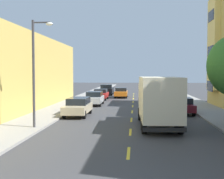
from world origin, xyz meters
name	(u,v)px	position (x,y,z in m)	size (l,w,h in m)	color
ground_plane	(133,103)	(0.00, 30.00, 0.00)	(160.00, 160.00, 0.00)	#38383A
sidewalk_left	(70,104)	(-7.10, 28.00, 0.07)	(3.20, 120.00, 0.14)	gray
sidewalk_right	(198,105)	(7.10, 28.00, 0.07)	(3.20, 120.00, 0.14)	gray
lane_centerline_dashes	(132,109)	(0.00, 24.50, 0.00)	(0.14, 47.20, 0.01)	yellow
street_lamp	(36,65)	(-5.95, 12.48, 4.04)	(1.35, 0.28, 6.73)	#38383D
delivery_box_truck	(158,99)	(1.81, 13.87, 1.88)	(2.61, 7.38, 3.31)	beige
parked_pickup_black	(107,90)	(-4.37, 44.00, 0.83)	(2.09, 5.33, 1.73)	black
parked_wagon_silver	(94,98)	(-4.28, 27.89, 0.80)	(1.87, 4.72, 1.50)	#B2B5BA
parked_pickup_white	(158,88)	(4.49, 51.25, 0.83)	(2.04, 5.32, 1.73)	silver
parked_wagon_champagne	(78,106)	(-4.48, 18.95, 0.80)	(1.82, 4.70, 1.50)	tan
parked_sedan_red	(101,94)	(-4.37, 34.99, 0.75)	(1.86, 4.52, 1.43)	#AD1E1E
parked_sedan_burgundy	(182,105)	(4.34, 20.93, 0.75)	(1.81, 4.51, 1.43)	maroon
moving_orange_sedan	(121,92)	(-1.80, 38.87, 0.75)	(1.80, 4.50, 1.43)	orange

